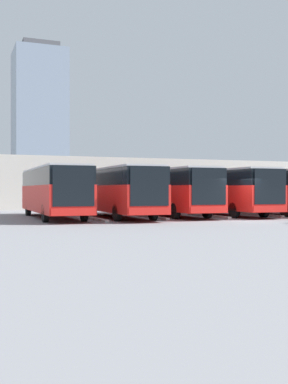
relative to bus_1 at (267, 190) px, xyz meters
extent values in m
plane|color=gray|center=(6.00, 5.93, -1.81)|extent=(600.00, 600.00, 0.00)
cylinder|color=black|center=(-2.90, -3.32, -1.31)|extent=(0.31, 1.01, 1.01)
cube|color=red|center=(0.00, -0.02, -0.53)|extent=(2.61, 11.96, 1.65)
cube|color=black|center=(0.00, -0.02, 0.80)|extent=(2.57, 11.78, 1.01)
cube|color=silver|center=(0.00, -0.02, 1.37)|extent=(2.51, 11.48, 0.12)
cylinder|color=black|center=(1.14, 3.68, -1.31)|extent=(0.31, 1.01, 1.01)
cylinder|color=black|center=(-1.14, -3.71, -1.31)|extent=(0.31, 1.01, 1.01)
cylinder|color=black|center=(1.10, -3.73, -1.31)|extent=(0.31, 1.01, 1.01)
cube|color=#B2B2AD|center=(2.00, 1.77, -1.74)|extent=(0.27, 5.59, 0.15)
cube|color=red|center=(4.00, 0.01, -0.53)|extent=(2.61, 11.96, 1.65)
cube|color=black|center=(4.00, 0.01, 0.80)|extent=(2.57, 11.78, 1.01)
cube|color=black|center=(4.04, 6.00, 0.22)|extent=(2.23, 0.05, 2.17)
cube|color=red|center=(4.04, 6.00, -1.14)|extent=(2.41, 0.07, 0.40)
cube|color=silver|center=(4.00, 0.01, 1.37)|extent=(2.51, 11.48, 0.12)
cylinder|color=black|center=(2.90, 3.72, -1.31)|extent=(0.31, 1.01, 1.01)
cylinder|color=black|center=(5.14, 3.70, -1.31)|extent=(0.31, 1.01, 1.01)
cylinder|color=black|center=(2.86, -3.69, -1.31)|extent=(0.31, 1.01, 1.01)
cylinder|color=black|center=(5.10, -3.70, -1.31)|extent=(0.31, 1.01, 1.01)
cube|color=#B2B2AD|center=(6.00, 1.80, -1.74)|extent=(0.27, 5.59, 0.15)
cube|color=red|center=(8.00, -0.37, -0.53)|extent=(2.61, 11.96, 1.65)
cube|color=black|center=(8.00, -0.37, 0.80)|extent=(2.57, 11.78, 1.01)
cube|color=black|center=(8.04, 5.62, 0.22)|extent=(2.23, 0.05, 2.17)
cube|color=red|center=(8.04, 5.63, -1.14)|extent=(2.41, 0.07, 0.40)
cube|color=silver|center=(8.00, -0.37, 1.37)|extent=(2.51, 11.48, 0.12)
cylinder|color=black|center=(6.91, 3.34, -1.31)|extent=(0.31, 1.01, 1.01)
cylinder|color=black|center=(9.14, 3.33, -1.31)|extent=(0.31, 1.01, 1.01)
cylinder|color=black|center=(6.86, -4.06, -1.31)|extent=(0.31, 1.01, 1.01)
cylinder|color=black|center=(9.10, -4.08, -1.31)|extent=(0.31, 1.01, 1.01)
cube|color=#B2B2AD|center=(10.00, 1.42, -1.74)|extent=(0.27, 5.59, 0.15)
cube|color=red|center=(12.00, 0.30, -0.53)|extent=(2.61, 11.96, 1.65)
cube|color=black|center=(12.00, 0.30, 0.80)|extent=(2.57, 11.78, 1.01)
cube|color=black|center=(12.04, 6.29, 0.22)|extent=(2.23, 0.05, 2.17)
cube|color=red|center=(12.04, 6.29, -1.14)|extent=(2.41, 0.07, 0.40)
cube|color=silver|center=(12.00, 0.30, 1.37)|extent=(2.51, 11.48, 0.12)
cylinder|color=black|center=(10.91, 4.01, -1.31)|extent=(0.31, 1.01, 1.01)
cylinder|color=black|center=(13.14, 4.00, -1.31)|extent=(0.31, 1.01, 1.01)
cylinder|color=black|center=(10.86, -3.40, -1.31)|extent=(0.31, 1.01, 1.01)
cylinder|color=black|center=(13.10, -3.41, -1.31)|extent=(0.31, 1.01, 1.01)
cube|color=#B2B2AD|center=(14.00, 2.09, -1.74)|extent=(0.27, 5.59, 0.15)
cube|color=red|center=(16.00, -0.45, -0.53)|extent=(2.61, 11.96, 1.65)
cube|color=black|center=(16.00, -0.45, 0.80)|extent=(2.57, 11.78, 1.01)
cube|color=black|center=(16.04, 5.54, 0.22)|extent=(2.23, 0.05, 2.17)
cube|color=red|center=(16.04, 5.54, -1.14)|extent=(2.41, 0.07, 0.40)
cube|color=silver|center=(16.00, -0.45, 1.37)|extent=(2.51, 11.48, 0.12)
cylinder|color=black|center=(14.91, 3.26, -1.31)|extent=(0.31, 1.01, 1.01)
cylinder|color=black|center=(17.15, 3.24, -1.31)|extent=(0.31, 1.01, 1.01)
cylinder|color=black|center=(14.86, -4.15, -1.31)|extent=(0.31, 1.01, 1.01)
cylinder|color=black|center=(17.10, -4.16, -1.31)|extent=(0.31, 1.01, 1.01)
cube|color=beige|center=(6.00, -17.72, 0.67)|extent=(43.43, 8.33, 4.96)
cube|color=silver|center=(6.00, -23.39, 2.90)|extent=(43.43, 3.00, 0.24)
cylinder|color=slate|center=(-9.20, -24.49, 0.54)|extent=(0.20, 0.20, 4.71)
cube|color=#7F8EA3|center=(-5.93, -147.27, 24.49)|extent=(18.45, 18.45, 52.60)
cube|color=#4C4C51|center=(-5.93, -147.27, 51.99)|extent=(12.91, 12.91, 2.40)
camera|label=1|loc=(21.69, 30.41, 0.01)|focal=45.00mm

